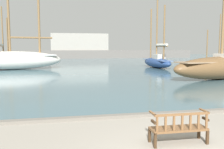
{
  "coord_description": "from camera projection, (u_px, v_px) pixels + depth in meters",
  "views": [
    {
      "loc": [
        -2.97,
        -5.27,
        2.69
      ],
      "look_at": [
        0.1,
        10.0,
        1.0
      ],
      "focal_mm": 40.0,
      "sensor_mm": 36.0,
      "label": 1
    }
  ],
  "objects": [
    {
      "name": "sailboat_far_port",
      "position": [
        224.0,
        65.0,
        20.69
      ],
      "size": [
        10.28,
        4.33,
        14.36
      ],
      "color": "brown",
      "rests_on": "harbor_water"
    },
    {
      "name": "sailboat_nearest_starboard",
      "position": [
        13.0,
        59.0,
        29.6
      ],
      "size": [
        13.45,
        4.99,
        12.62
      ],
      "color": "silver",
      "rests_on": "harbor_water"
    },
    {
      "name": "park_bench",
      "position": [
        179.0,
        127.0,
        6.96
      ],
      "size": [
        1.61,
        0.54,
        0.92
      ],
      "color": "#3D2A19",
      "rests_on": "ground"
    },
    {
      "name": "quay_edge_kerb",
      "position": [
        140.0,
        115.0,
        9.76
      ],
      "size": [
        40.0,
        0.3,
        0.12
      ],
      "primitive_type": "cube",
      "color": "slate",
      "rests_on": "ground"
    },
    {
      "name": "sailboat_mid_port",
      "position": [
        157.0,
        61.0,
        32.43
      ],
      "size": [
        2.22,
        7.26,
        9.82
      ],
      "color": "navy",
      "rests_on": "harbor_water"
    },
    {
      "name": "sailboat_outer_starboard",
      "position": [
        220.0,
        62.0,
        34.85
      ],
      "size": [
        6.28,
        3.19,
        7.19
      ],
      "color": "#2D6647",
      "rests_on": "harbor_water"
    },
    {
      "name": "sailboat_distant_harbor",
      "position": [
        3.0,
        57.0,
        42.96
      ],
      "size": [
        3.5,
        9.47,
        9.56
      ],
      "color": "maroon",
      "rests_on": "harbor_water"
    },
    {
      "name": "harbor_water",
      "position": [
        77.0,
        61.0,
        48.89
      ],
      "size": [
        100.0,
        80.0,
        0.08
      ],
      "primitive_type": "cube",
      "color": "#476670",
      "rests_on": "ground"
    },
    {
      "name": "far_breakwater",
      "position": [
        75.0,
        51.0,
        59.4
      ],
      "size": [
        58.87,
        2.4,
        6.61
      ],
      "color": "#66605B",
      "rests_on": "ground"
    }
  ]
}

